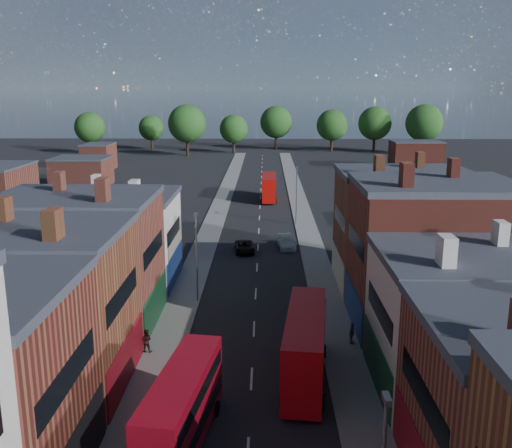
{
  "coord_description": "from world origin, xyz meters",
  "views": [
    {
      "loc": [
        0.88,
        -18.24,
        18.71
      ],
      "look_at": [
        0.0,
        33.59,
        6.33
      ],
      "focal_mm": 40.0,
      "sensor_mm": 36.0,
      "label": 1
    }
  ],
  "objects_px": {
    "car_2": "(245,247)",
    "ped_3": "(352,333)",
    "bus_0": "(182,407)",
    "bus_2": "(269,187)",
    "bus_1": "(305,345)",
    "car_3": "(286,243)",
    "ped_1": "(146,340)"
  },
  "relations": [
    {
      "from": "car_2",
      "to": "ped_3",
      "type": "height_order",
      "value": "ped_3"
    },
    {
      "from": "bus_0",
      "to": "bus_2",
      "type": "xyz_separation_m",
      "value": [
        5.0,
        69.16,
        0.03
      ]
    },
    {
      "from": "bus_2",
      "to": "ped_3",
      "type": "xyz_separation_m",
      "value": [
        5.86,
        -56.62,
        -1.37
      ]
    },
    {
      "from": "bus_0",
      "to": "bus_2",
      "type": "relative_size",
      "value": 1.0
    },
    {
      "from": "bus_0",
      "to": "bus_2",
      "type": "distance_m",
      "value": 69.34
    },
    {
      "from": "bus_0",
      "to": "bus_2",
      "type": "bearing_deg",
      "value": 93.78
    },
    {
      "from": "bus_0",
      "to": "bus_1",
      "type": "bearing_deg",
      "value": 53.78
    },
    {
      "from": "car_2",
      "to": "car_3",
      "type": "xyz_separation_m",
      "value": [
        4.97,
        1.83,
        0.03
      ]
    },
    {
      "from": "bus_0",
      "to": "bus_1",
      "type": "relative_size",
      "value": 0.93
    },
    {
      "from": "bus_2",
      "to": "ped_3",
      "type": "relative_size",
      "value": 6.06
    },
    {
      "from": "car_3",
      "to": "ped_3",
      "type": "distance_m",
      "value": 26.78
    },
    {
      "from": "bus_1",
      "to": "bus_2",
      "type": "bearing_deg",
      "value": 98.26
    },
    {
      "from": "bus_1",
      "to": "car_2",
      "type": "xyz_separation_m",
      "value": [
        -5.04,
        29.98,
        -1.82
      ]
    },
    {
      "from": "bus_0",
      "to": "car_2",
      "type": "bearing_deg",
      "value": 94.9
    },
    {
      "from": "bus_2",
      "to": "car_3",
      "type": "distance_m",
      "value": 30.24
    },
    {
      "from": "car_2",
      "to": "ped_1",
      "type": "height_order",
      "value": "ped_1"
    },
    {
      "from": "bus_0",
      "to": "car_3",
      "type": "bearing_deg",
      "value": 87.85
    },
    {
      "from": "ped_3",
      "to": "car_2",
      "type": "bearing_deg",
      "value": 43.21
    },
    {
      "from": "car_3",
      "to": "ped_3",
      "type": "xyz_separation_m",
      "value": [
        3.94,
        -26.49,
        0.26
      ]
    },
    {
      "from": "bus_1",
      "to": "car_2",
      "type": "height_order",
      "value": "bus_1"
    },
    {
      "from": "bus_0",
      "to": "bus_1",
      "type": "height_order",
      "value": "bus_1"
    },
    {
      "from": "ped_1",
      "to": "car_3",
      "type": "bearing_deg",
      "value": -105.0
    },
    {
      "from": "bus_2",
      "to": "ped_3",
      "type": "bearing_deg",
      "value": -83.58
    },
    {
      "from": "bus_0",
      "to": "ped_3",
      "type": "bearing_deg",
      "value": 57.02
    },
    {
      "from": "bus_2",
      "to": "bus_1",
      "type": "bearing_deg",
      "value": -87.64
    },
    {
      "from": "bus_2",
      "to": "bus_0",
      "type": "bearing_deg",
      "value": -93.62
    },
    {
      "from": "bus_0",
      "to": "bus_1",
      "type": "distance_m",
      "value": 10.06
    },
    {
      "from": "bus_2",
      "to": "ped_1",
      "type": "height_order",
      "value": "bus_2"
    },
    {
      "from": "bus_2",
      "to": "car_2",
      "type": "xyz_separation_m",
      "value": [
        -3.04,
        -31.97,
        -1.66
      ]
    },
    {
      "from": "bus_1",
      "to": "car_2",
      "type": "distance_m",
      "value": 30.45
    },
    {
      "from": "car_3",
      "to": "car_2",
      "type": "bearing_deg",
      "value": -165.2
    },
    {
      "from": "bus_0",
      "to": "car_2",
      "type": "height_order",
      "value": "bus_0"
    }
  ]
}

